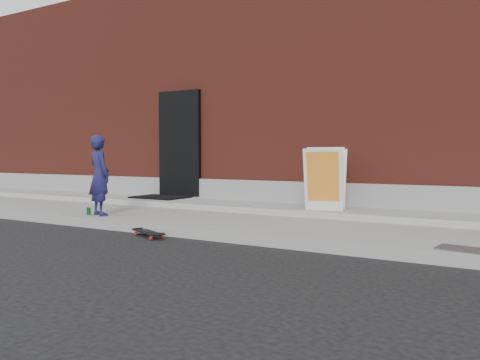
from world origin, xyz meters
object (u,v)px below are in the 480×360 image
Objects in this scene: skateboard at (148,232)px; soda_can at (89,211)px; child at (99,175)px; pizza_sign at (325,178)px.

soda_can is at bearing 164.14° from skateboard.
child is 3.73m from pizza_sign.
soda_can reaches higher than skateboard.
child is 1.77m from skateboard.
soda_can is (-3.46, -1.86, -0.55)m from pizza_sign.
pizza_sign is (1.76, 2.34, 0.70)m from skateboard.
skateboard is at bearing -126.97° from pizza_sign.
soda_can is (-1.69, 0.48, 0.15)m from skateboard.
pizza_sign is at bearing 53.03° from skateboard.
skateboard is 5.62× the size of soda_can.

